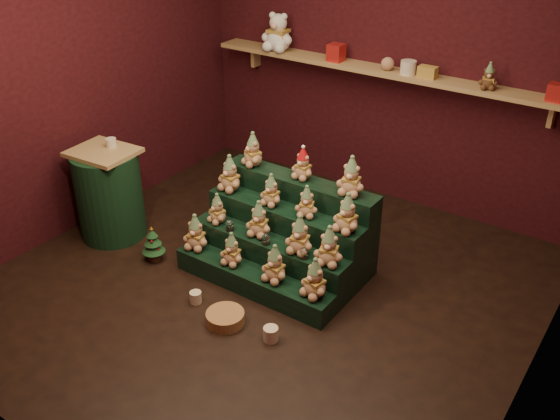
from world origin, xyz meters
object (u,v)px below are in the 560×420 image
Objects in this scene: mug_right at (271,334)px; mini_christmas_tree at (153,244)px; riser_tier_front at (253,281)px; mug_left at (196,297)px; brown_bear at (489,76)px; white_bear at (278,27)px; snow_globe_b at (266,239)px; wicker_basket at (225,318)px; snow_globe_a at (230,225)px; snow_globe_c at (304,253)px; side_table at (109,194)px.

mini_christmas_tree is at bearing 169.23° from mug_right.
riser_tier_front reaches higher than mug_left.
riser_tier_front is 6.44× the size of brown_bear.
mini_christmas_tree is 3.11m from brown_bear.
white_bear is at bearing 123.76° from mug_right.
snow_globe_b is (0.02, 0.16, 0.32)m from riser_tier_front.
riser_tier_front is at bearing 99.54° from wicker_basket.
snow_globe_c reaches higher than snow_globe_a.
snow_globe_a is 0.71m from snow_globe_c.
brown_bear is at bearing 52.46° from snow_globe_a.
wicker_basket is at bearing -84.91° from snow_globe_b.
snow_globe_c is 2.14m from brown_bear.
snow_globe_b is 0.83× the size of mug_right.
snow_globe_b is 0.35m from snow_globe_c.
riser_tier_front is 0.49m from snow_globe_a.
mini_christmas_tree is at bearing -90.72° from white_bear.
mug_right is at bearing -124.31° from brown_bear.
snow_globe_a is 0.43× the size of brown_bear.
snow_globe_c is 0.88× the size of mug_right.
wicker_basket is (-0.39, -0.04, -0.01)m from mug_right.
snow_globe_b is 0.19× the size of white_bear.
snow_globe_c is 0.43× the size of brown_bear.
snow_globe_c is at bearing 12.32° from mini_christmas_tree.
mug_left is at bearing -140.05° from brown_bear.
snow_globe_a reaches higher than mug_left.
snow_globe_c reaches higher than mug_left.
snow_globe_a is at bearing 180.00° from snow_globe_c.
snow_globe_a is at bearing 155.02° from riser_tier_front.
white_bear is (0.46, 1.95, 1.14)m from side_table.
snow_globe_b reaches higher than mug_left.
mini_christmas_tree is at bearing 160.46° from mug_left.
mini_christmas_tree is at bearing -154.52° from brown_bear.
mug_right is at bearing -51.74° from snow_globe_b.
riser_tier_front is 2.56m from brown_bear.
mini_christmas_tree is 1.16× the size of wicker_basket.
mug_right is 0.50× the size of brown_bear.
snow_globe_b is 0.27× the size of mini_christmas_tree.
snow_globe_a is at bearing -148.37° from brown_bear.
snow_globe_b is 2.27m from brown_bear.
brown_bear is (2.11, -0.00, -0.13)m from white_bear.
riser_tier_front is 1.69× the size of side_table.
snow_globe_b reaches higher than riser_tier_front.
snow_globe_a reaches higher than mug_right.
riser_tier_front is 0.51m from snow_globe_c.
mug_left is (-0.27, -0.37, -0.04)m from riser_tier_front.
snow_globe_a is at bearing 4.81° from side_table.
wicker_basket is (0.42, -0.59, -0.36)m from snow_globe_a.
side_table reaches higher than snow_globe_c.
side_table reaches higher than snow_globe_a.
wicker_basket is (0.34, -0.06, -0.00)m from mug_left.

